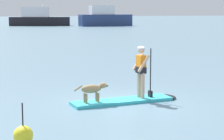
# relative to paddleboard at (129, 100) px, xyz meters

# --- Properties ---
(ground_plane) EXTENTS (400.00, 400.00, 0.00)m
(ground_plane) POSITION_rel_paddleboard_xyz_m (-0.23, -0.02, -0.05)
(ground_plane) COLOR slate
(paddleboard) EXTENTS (3.58, 1.07, 0.10)m
(paddleboard) POSITION_rel_paddleboard_xyz_m (0.00, 0.00, 0.00)
(paddleboard) COLOR #33B2BF
(paddleboard) RESTS_ON ground_plane
(person_paddler) EXTENTS (0.63, 0.51, 1.66)m
(person_paddler) POSITION_rel_paddleboard_xyz_m (0.44, 0.04, 1.01)
(person_paddler) COLOR tan
(person_paddler) RESTS_ON paddleboard
(dog) EXTENTS (1.11, 0.28, 0.58)m
(dog) POSITION_rel_paddleboard_xyz_m (-1.20, -0.11, 0.45)
(dog) COLOR #997A51
(dog) RESTS_ON paddleboard
(moored_boat_center) EXTENTS (11.57, 5.21, 10.32)m
(moored_boat_center) POSITION_rel_paddleboard_xyz_m (7.36, 67.68, 1.30)
(moored_boat_center) COLOR black
(moored_boat_center) RESTS_ON ground_plane
(moored_boat_far_starboard) EXTENTS (9.99, 3.12, 9.23)m
(moored_boat_far_starboard) POSITION_rel_paddleboard_xyz_m (18.96, 62.66, 1.44)
(moored_boat_far_starboard) COLOR navy
(moored_boat_far_starboard) RESTS_ON ground_plane
(marker_buoy) EXTENTS (0.43, 0.43, 0.93)m
(marker_buoy) POSITION_rel_paddleboard_xyz_m (-3.66, -3.26, 0.17)
(marker_buoy) COLOR yellow
(marker_buoy) RESTS_ON ground_plane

